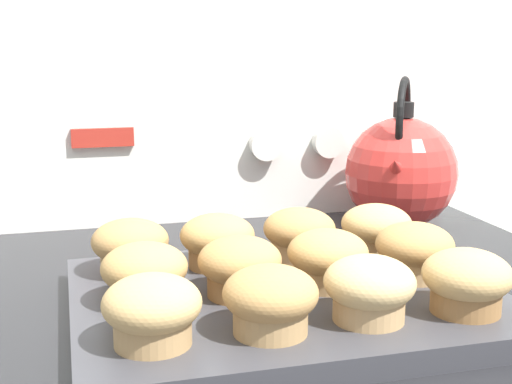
{
  "coord_description": "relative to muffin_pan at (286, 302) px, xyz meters",
  "views": [
    {
      "loc": [
        -0.21,
        -0.38,
        1.16
      ],
      "look_at": [
        -0.03,
        0.28,
        1.02
      ],
      "focal_mm": 50.0,
      "sensor_mm": 36.0,
      "label": 1
    }
  ],
  "objects": [
    {
      "name": "muffin_r2_c1",
      "position": [
        -0.05,
        0.09,
        0.04
      ],
      "size": [
        0.08,
        0.08,
        0.06
      ],
      "color": "olive",
      "rests_on": "muffin_pan"
    },
    {
      "name": "muffin_r0_c0",
      "position": [
        -0.14,
        -0.09,
        0.04
      ],
      "size": [
        0.08,
        0.08,
        0.06
      ],
      "color": "tan",
      "rests_on": "muffin_pan"
    },
    {
      "name": "control_panel",
      "position": [
        0.02,
        0.39,
        0.1
      ],
      "size": [
        0.71,
        0.07,
        0.22
      ],
      "color": "white",
      "rests_on": "stove_range"
    },
    {
      "name": "tea_kettle",
      "position": [
        0.24,
        0.26,
        0.07
      ],
      "size": [
        0.15,
        0.17,
        0.21
      ],
      "color": "red",
      "rests_on": "stove_range"
    },
    {
      "name": "muffin_r1_c2",
      "position": [
        0.04,
        0.0,
        0.04
      ],
      "size": [
        0.08,
        0.08,
        0.06
      ],
      "color": "tan",
      "rests_on": "muffin_pan"
    },
    {
      "name": "muffin_r1_c0",
      "position": [
        -0.13,
        0.0,
        0.04
      ],
      "size": [
        0.08,
        0.08,
        0.06
      ],
      "color": "olive",
      "rests_on": "muffin_pan"
    },
    {
      "name": "muffin_r0_c1",
      "position": [
        -0.04,
        -0.09,
        0.04
      ],
      "size": [
        0.08,
        0.08,
        0.06
      ],
      "color": "tan",
      "rests_on": "muffin_pan"
    },
    {
      "name": "muffin_pan",
      "position": [
        0.0,
        0.0,
        0.0
      ],
      "size": [
        0.39,
        0.31,
        0.02
      ],
      "color": "#38383D",
      "rests_on": "stove_range"
    },
    {
      "name": "muffin_r2_c3",
      "position": [
        0.13,
        0.09,
        0.04
      ],
      "size": [
        0.08,
        0.08,
        0.06
      ],
      "color": "#A37A4C",
      "rests_on": "muffin_pan"
    },
    {
      "name": "muffin_r2_c0",
      "position": [
        -0.14,
        0.09,
        0.04
      ],
      "size": [
        0.08,
        0.08,
        0.06
      ],
      "color": "tan",
      "rests_on": "muffin_pan"
    },
    {
      "name": "muffin_r2_c2",
      "position": [
        0.04,
        0.09,
        0.04
      ],
      "size": [
        0.08,
        0.08,
        0.06
      ],
      "color": "tan",
      "rests_on": "muffin_pan"
    },
    {
      "name": "muffin_r1_c3",
      "position": [
        0.13,
        0.0,
        0.04
      ],
      "size": [
        0.08,
        0.08,
        0.06
      ],
      "color": "tan",
      "rests_on": "muffin_pan"
    },
    {
      "name": "muffin_r1_c1",
      "position": [
        -0.04,
        -0.0,
        0.04
      ],
      "size": [
        0.08,
        0.08,
        0.06
      ],
      "color": "olive",
      "rests_on": "muffin_pan"
    },
    {
      "name": "muffin_r0_c3",
      "position": [
        0.13,
        -0.09,
        0.04
      ],
      "size": [
        0.08,
        0.08,
        0.06
      ],
      "color": "olive",
      "rests_on": "muffin_pan"
    },
    {
      "name": "muffin_r0_c2",
      "position": [
        0.05,
        -0.09,
        0.04
      ],
      "size": [
        0.08,
        0.08,
        0.06
      ],
      "color": "tan",
      "rests_on": "muffin_pan"
    },
    {
      "name": "wall_back",
      "position": [
        0.02,
        0.44,
        0.28
      ],
      "size": [
        8.0,
        0.05,
        2.4
      ],
      "color": "silver",
      "rests_on": "ground_plane"
    }
  ]
}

